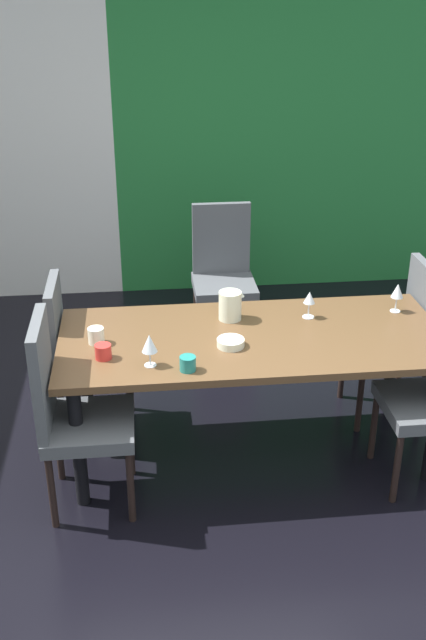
# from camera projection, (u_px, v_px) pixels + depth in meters

# --- Properties ---
(ground_plane) EXTENTS (5.85, 6.02, 0.02)m
(ground_plane) POSITION_uv_depth(u_px,v_px,m) (196.00, 517.00, 3.61)
(ground_plane) COLOR black
(garden_window_panel) EXTENTS (3.31, 0.10, 2.60)m
(garden_window_panel) POSITION_uv_depth(u_px,v_px,m) (318.00, 134.00, 5.81)
(garden_window_panel) COLOR #216D31
(garden_window_panel) RESTS_ON ground_plane
(dining_table) EXTENTS (2.05, 0.89, 0.74)m
(dining_table) POSITION_uv_depth(u_px,v_px,m) (252.00, 349.00, 3.81)
(dining_table) COLOR brown
(dining_table) RESTS_ON ground_plane
(chair_left_far) EXTENTS (0.45, 0.44, 0.96)m
(chair_left_far) POSITION_uv_depth(u_px,v_px,m) (80.00, 351.00, 4.06)
(chair_left_far) COLOR #4E5155
(chair_left_far) RESTS_ON ground_plane
(chair_head_far) EXTENTS (0.44, 0.45, 1.01)m
(chair_head_far) POSITION_uv_depth(u_px,v_px,m) (223.00, 269.00, 5.14)
(chair_head_far) COLOR #4E5155
(chair_head_far) RESTS_ON ground_plane
(chair_left_near) EXTENTS (0.45, 0.44, 1.04)m
(chair_left_near) POSITION_uv_depth(u_px,v_px,m) (70.00, 408.00, 3.47)
(chair_left_near) COLOR #4E5155
(chair_left_near) RESTS_ON ground_plane
(chair_right_far) EXTENTS (0.44, 0.44, 0.97)m
(chair_right_far) POSITION_uv_depth(u_px,v_px,m) (400.00, 334.00, 4.24)
(chair_right_far) COLOR #4E5155
(chair_right_far) RESTS_ON ground_plane
(wine_glass_right) EXTENTS (0.07, 0.07, 0.15)m
(wine_glass_right) POSITION_uv_depth(u_px,v_px,m) (309.00, 299.00, 3.93)
(wine_glass_right) COLOR silver
(wine_glass_right) RESTS_ON dining_table
(wine_glass_north) EXTENTS (0.07, 0.07, 0.17)m
(wine_glass_north) POSITION_uv_depth(u_px,v_px,m) (397.00, 291.00, 3.99)
(wine_glass_north) COLOR silver
(wine_glass_north) RESTS_ON dining_table
(wine_glass_near_window) EXTENTS (0.08, 0.08, 0.17)m
(wine_glass_near_window) POSITION_uv_depth(u_px,v_px,m) (149.00, 344.00, 3.43)
(wine_glass_near_window) COLOR silver
(wine_glass_near_window) RESTS_ON dining_table
(serving_bowl_front) EXTENTS (0.14, 0.14, 0.04)m
(serving_bowl_front) POSITION_uv_depth(u_px,v_px,m) (231.00, 343.00, 3.66)
(serving_bowl_front) COLOR silver
(serving_bowl_front) RESTS_ON dining_table
(cup_rear) EXTENTS (0.08, 0.08, 0.07)m
(cup_rear) POSITION_uv_depth(u_px,v_px,m) (188.00, 363.00, 3.42)
(cup_rear) COLOR #217A72
(cup_rear) RESTS_ON dining_table
(cup_west) EXTENTS (0.08, 0.08, 0.07)m
(cup_west) POSITION_uv_depth(u_px,v_px,m) (103.00, 352.00, 3.53)
(cup_west) COLOR red
(cup_west) RESTS_ON dining_table
(cup_south) EXTENTS (0.08, 0.08, 0.09)m
(cup_south) POSITION_uv_depth(u_px,v_px,m) (96.00, 336.00, 3.68)
(cup_south) COLOR silver
(cup_south) RESTS_ON dining_table
(pitcher_left) EXTENTS (0.14, 0.13, 0.16)m
(pitcher_left) POSITION_uv_depth(u_px,v_px,m) (230.00, 305.00, 3.92)
(pitcher_left) COLOR silver
(pitcher_left) RESTS_ON dining_table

